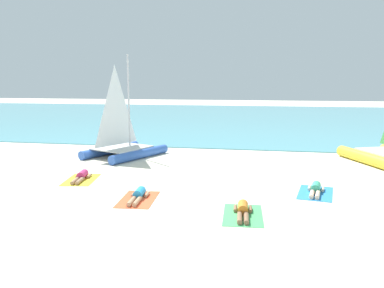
# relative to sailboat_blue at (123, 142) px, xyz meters

# --- Properties ---
(ground_plane) EXTENTS (120.00, 120.00, 0.00)m
(ground_plane) POSITION_rel_sailboat_blue_xyz_m (4.07, 2.56, -0.76)
(ground_plane) COLOR beige
(ocean_water) EXTENTS (120.00, 40.00, 0.05)m
(ocean_water) POSITION_rel_sailboat_blue_xyz_m (4.07, 23.08, -0.73)
(ocean_water) COLOR #5BB2C1
(ocean_water) RESTS_ON ground
(sailboat_blue) EXTENTS (3.82, 4.57, 5.10)m
(sailboat_blue) POSITION_rel_sailboat_blue_xyz_m (0.00, 0.00, 0.00)
(sailboat_blue) COLOR blue
(sailboat_blue) RESTS_ON ground
(towel_leftmost) EXTENTS (1.42, 2.06, 0.01)m
(towel_leftmost) POSITION_rel_sailboat_blue_xyz_m (0.10, -4.77, -0.75)
(towel_leftmost) COLOR yellow
(towel_leftmost) RESTS_ON ground
(sunbather_leftmost) EXTENTS (0.67, 1.56, 0.30)m
(sunbather_leftmost) POSITION_rel_sailboat_blue_xyz_m (0.09, -4.71, -0.63)
(sunbather_leftmost) COLOR #D83372
(sunbather_leftmost) RESTS_ON towel_leftmost
(towel_center_left) EXTENTS (1.26, 1.99, 0.01)m
(towel_center_left) POSITION_rel_sailboat_blue_xyz_m (3.09, -6.78, -0.75)
(towel_center_left) COLOR #EA5933
(towel_center_left) RESTS_ON ground
(sunbather_center_left) EXTENTS (0.58, 1.57, 0.30)m
(sunbather_center_left) POSITION_rel_sailboat_blue_xyz_m (3.09, -6.71, -0.63)
(sunbather_center_left) COLOR #268CCC
(sunbather_center_left) RESTS_ON towel_center_left
(towel_center_right) EXTENTS (1.22, 1.97, 0.01)m
(towel_center_right) POSITION_rel_sailboat_blue_xyz_m (6.50, -7.63, -0.75)
(towel_center_right) COLOR #4CB266
(towel_center_right) RESTS_ON ground
(sunbather_center_right) EXTENTS (0.57, 1.57, 0.30)m
(sunbather_center_right) POSITION_rel_sailboat_blue_xyz_m (6.50, -7.56, -0.63)
(sunbather_center_right) COLOR orange
(sunbather_center_right) RESTS_ON towel_center_right
(towel_rightmost) EXTENTS (1.40, 2.06, 0.01)m
(towel_rightmost) POSITION_rel_sailboat_blue_xyz_m (8.79, -4.94, -0.75)
(towel_rightmost) COLOR #338CD8
(towel_rightmost) RESTS_ON ground
(sunbather_rightmost) EXTENTS (0.66, 1.57, 0.30)m
(sunbather_rightmost) POSITION_rel_sailboat_blue_xyz_m (8.80, -4.88, -0.63)
(sunbather_rightmost) COLOR #3FB28C
(sunbather_rightmost) RESTS_ON towel_rightmost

